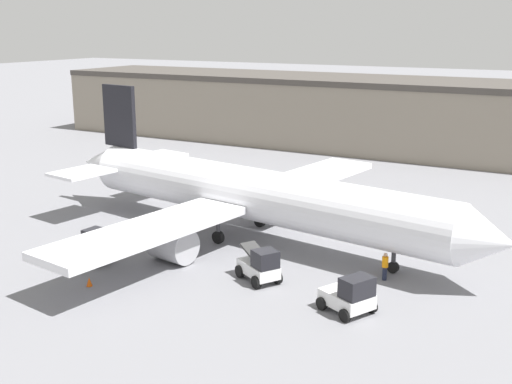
% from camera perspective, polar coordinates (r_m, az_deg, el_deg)
% --- Properties ---
extents(ground_plane, '(400.00, 400.00, 0.00)m').
position_cam_1_polar(ground_plane, '(46.20, 0.00, -4.17)').
color(ground_plane, slate).
extents(terminal_building, '(70.53, 14.17, 8.66)m').
position_cam_1_polar(terminal_building, '(83.95, 5.14, 7.30)').
color(terminal_building, gray).
rests_on(terminal_building, ground_plane).
extents(airplane, '(36.97, 32.96, 10.19)m').
position_cam_1_polar(airplane, '(45.81, -0.88, -0.20)').
color(airplane, white).
rests_on(airplane, ground_plane).
extents(ground_crew_worker, '(0.38, 0.38, 1.72)m').
position_cam_1_polar(ground_crew_worker, '(39.40, 11.40, -6.43)').
color(ground_crew_worker, '#1E2338').
rests_on(ground_crew_worker, ground_plane).
extents(baggage_tug, '(3.33, 1.96, 2.29)m').
position_cam_1_polar(baggage_tug, '(42.84, -14.50, -4.71)').
color(baggage_tug, '#2D2D33').
rests_on(baggage_tug, ground_plane).
extents(belt_loader_truck, '(3.24, 2.89, 2.13)m').
position_cam_1_polar(belt_loader_truck, '(38.36, 0.38, -6.56)').
color(belt_loader_truck, silver).
rests_on(belt_loader_truck, ground_plane).
extents(pushback_tug, '(3.22, 3.06, 2.17)m').
position_cam_1_polar(pushback_tug, '(34.75, 8.36, -9.07)').
color(pushback_tug, silver).
rests_on(pushback_tug, ground_plane).
extents(safety_cone_near, '(0.36, 0.36, 0.55)m').
position_cam_1_polar(safety_cone_near, '(39.23, -14.60, -7.72)').
color(safety_cone_near, '#EF590F').
rests_on(safety_cone_near, ground_plane).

